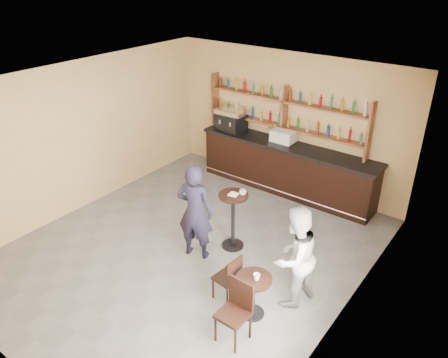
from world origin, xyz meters
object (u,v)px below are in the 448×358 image
Objects in this scene: pastry_case at (283,137)px; patron_second at (294,257)px; man_main at (195,212)px; bar_counter at (286,168)px; pedestal_table at (233,221)px; chair_west at (227,277)px; espresso_machine at (231,120)px; chair_south at (233,314)px; cafe_table at (253,296)px.

pastry_case is 3.87m from patron_second.
patron_second is at bearing 162.47° from man_main.
bar_counter is at bearing -136.17° from patron_second.
bar_counter is 2.60m from pedestal_table.
man_main is at bearing -123.02° from pedestal_table.
bar_counter is 5.17× the size of chair_west.
bar_counter is at bearing -108.33° from man_main.
pedestal_table is (1.94, -2.58, -0.87)m from espresso_machine.
pedestal_table is at bearing -142.92° from chair_west.
bar_counter is at bearing 112.15° from chair_south.
espresso_machine is (-1.61, 0.00, 0.85)m from bar_counter.
cafe_table is 0.85× the size of chair_west.
pastry_case reaches higher than chair_south.
man_main is 2.21m from chair_south.
bar_counter is at bearing 6.94° from espresso_machine.
pastry_case is 0.47× the size of pedestal_table.
patron_second reaches higher than espresso_machine.
bar_counter is 8.09× the size of pastry_case.
chair_south is 1.32m from patron_second.
patron_second is (3.57, -3.22, -0.57)m from espresso_machine.
pedestal_table is at bearing -46.20° from espresso_machine.
bar_counter reaches higher than pedestal_table.
patron_second is at bearing 62.90° from cafe_table.
espresso_machine is at bearing -139.37° from chair_west.
cafe_table is at bearing -63.71° from pastry_case.
man_main reaches higher than bar_counter.
pedestal_table is (0.32, -2.58, -0.02)m from bar_counter.
espresso_machine is 3.59m from man_main.
pastry_case reaches higher than bar_counter.
bar_counter reaches higher than chair_south.
pastry_case reaches higher than chair_west.
bar_counter is 2.52× the size of patron_second.
espresso_machine is 1.01× the size of cafe_table.
cafe_table is (1.71, -0.66, -0.58)m from man_main.
chair_south is at bearing -85.24° from cafe_table.
chair_south is at bearing -46.61° from espresso_machine.
espresso_machine is 4.85m from patron_second.
pastry_case is 0.55× the size of chair_south.
chair_south is (0.60, -0.65, 0.07)m from chair_west.
espresso_machine is 3.34m from pedestal_table.
patron_second is (0.88, 0.59, 0.45)m from chair_west.
chair_west is at bearing 174.81° from cafe_table.
chair_west is at bearing -58.28° from pedestal_table.
patron_second reaches higher than chair_south.
chair_south is (1.68, -4.46, -0.10)m from bar_counter.
patron_second is at bearing -55.31° from pastry_case.
pastry_case is at bearing -106.02° from man_main.
cafe_table is at bearing 90.17° from chair_west.
pastry_case is (-0.13, 0.00, 0.75)m from bar_counter.
pastry_case is 0.31× the size of patron_second.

